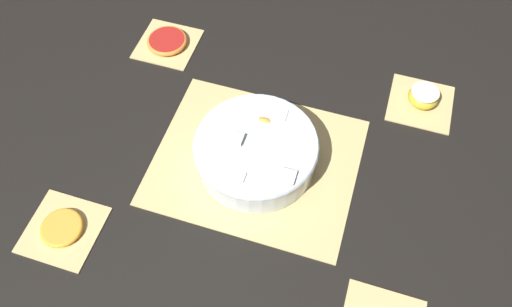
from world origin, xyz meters
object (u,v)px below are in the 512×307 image
(apple_half, at_px, (423,97))
(grapefruit_slice, at_px, (167,41))
(orange_slice_whole, at_px, (62,228))
(fruit_salad_bowl, at_px, (256,150))

(apple_half, xyz_separation_m, grapefruit_slice, (0.62, 0.00, -0.01))
(apple_half, distance_m, grapefruit_slice, 0.62)
(orange_slice_whole, xyz_separation_m, grapefruit_slice, (0.00, -0.52, 0.00))
(fruit_salad_bowl, relative_size, orange_slice_whole, 3.09)
(fruit_salad_bowl, xyz_separation_m, grapefruit_slice, (0.31, -0.26, -0.03))
(fruit_salad_bowl, xyz_separation_m, apple_half, (-0.31, -0.26, -0.02))
(fruit_salad_bowl, bearing_deg, apple_half, -140.05)
(apple_half, xyz_separation_m, orange_slice_whole, (0.62, 0.52, -0.01))
(orange_slice_whole, distance_m, grapefruit_slice, 0.52)
(fruit_salad_bowl, xyz_separation_m, orange_slice_whole, (0.31, 0.26, -0.03))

